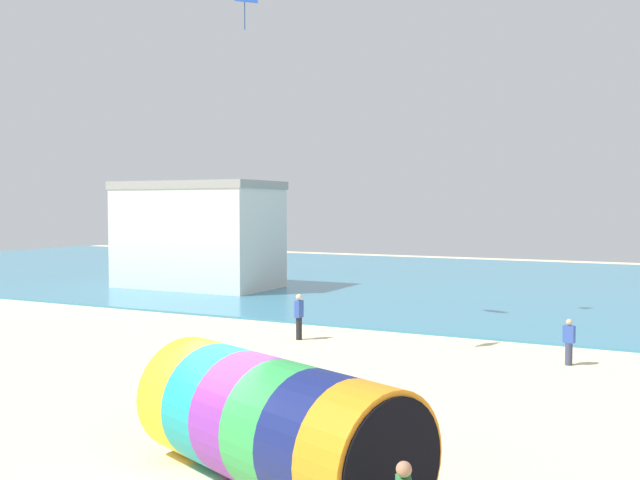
# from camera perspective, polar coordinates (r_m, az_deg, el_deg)

# --- Properties ---
(ground_plane) EXTENTS (120.00, 120.00, 0.00)m
(ground_plane) POSITION_cam_1_polar(r_m,az_deg,el_deg) (14.75, -8.94, -18.36)
(ground_plane) COLOR beige
(sea) EXTENTS (120.00, 40.00, 0.10)m
(sea) POSITION_cam_1_polar(r_m,az_deg,el_deg) (48.76, 16.91, -3.51)
(sea) COLOR teal
(sea) RESTS_ON ground
(giant_inflatable_tube) EXTENTS (6.56, 4.50, 2.43)m
(giant_inflatable_tube) POSITION_cam_1_polar(r_m,az_deg,el_deg) (13.82, -3.75, -14.46)
(giant_inflatable_tube) COLOR yellow
(giant_inflatable_tube) RESTS_ON ground
(bystander_mid_beach) EXTENTS (0.40, 0.29, 1.55)m
(bystander_mid_beach) POSITION_cam_1_polar(r_m,az_deg,el_deg) (25.25, 19.29, -7.71)
(bystander_mid_beach) COLOR #383D56
(bystander_mid_beach) RESTS_ON ground
(bystander_far_left) EXTENTS (0.24, 0.37, 1.81)m
(bystander_far_left) POSITION_cam_1_polar(r_m,az_deg,el_deg) (28.26, -1.69, -6.10)
(bystander_far_left) COLOR black
(bystander_far_left) RESTS_ON ground
(promenade_building) EXTENTS (10.01, 5.61, 6.79)m
(promenade_building) POSITION_cam_1_polar(r_m,az_deg,el_deg) (45.78, -9.73, 0.38)
(promenade_building) COLOR silver
(promenade_building) RESTS_ON ground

